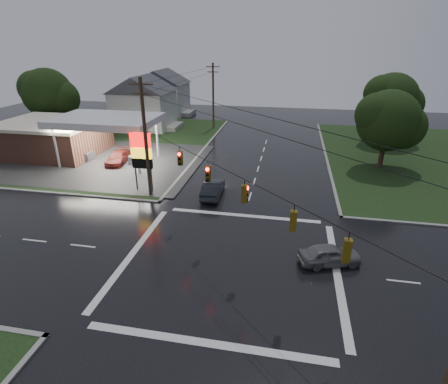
% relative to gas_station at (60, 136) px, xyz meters
% --- Properties ---
extents(ground, '(120.00, 120.00, 0.00)m').
position_rel_gas_station_xyz_m(ground, '(25.68, -19.70, -2.55)').
color(ground, black).
rests_on(ground, ground).
extents(grass_nw, '(36.00, 36.00, 0.08)m').
position_rel_gas_station_xyz_m(grass_nw, '(-0.32, 6.30, -2.51)').
color(grass_nw, black).
rests_on(grass_nw, ground).
extents(gas_station, '(26.20, 18.00, 5.60)m').
position_rel_gas_station_xyz_m(gas_station, '(0.00, 0.00, 0.00)').
color(gas_station, '#2D2D2D').
rests_on(gas_station, ground).
extents(pylon_sign, '(2.00, 0.35, 6.00)m').
position_rel_gas_station_xyz_m(pylon_sign, '(15.18, -9.20, 1.46)').
color(pylon_sign, '#59595E').
rests_on(pylon_sign, ground).
extents(utility_pole_nw, '(2.20, 0.32, 11.00)m').
position_rel_gas_station_xyz_m(utility_pole_nw, '(16.18, -10.20, 3.17)').
color(utility_pole_nw, '#382619').
rests_on(utility_pole_nw, ground).
extents(utility_pole_n, '(2.20, 0.32, 10.50)m').
position_rel_gas_station_xyz_m(utility_pole_n, '(16.18, 18.30, 2.92)').
color(utility_pole_n, '#382619').
rests_on(utility_pole_n, ground).
extents(traffic_signals, '(26.87, 26.87, 1.47)m').
position_rel_gas_station_xyz_m(traffic_signals, '(25.69, -19.72, 3.93)').
color(traffic_signals, black).
rests_on(traffic_signals, ground).
extents(house_near, '(11.05, 8.48, 8.60)m').
position_rel_gas_station_xyz_m(house_near, '(4.73, 16.30, 1.86)').
color(house_near, silver).
rests_on(house_near, ground).
extents(house_far, '(11.05, 8.48, 8.60)m').
position_rel_gas_station_xyz_m(house_far, '(3.73, 28.30, 1.86)').
color(house_far, silver).
rests_on(house_far, ground).
extents(tree_nw_behind, '(8.93, 7.60, 10.00)m').
position_rel_gas_station_xyz_m(tree_nw_behind, '(-8.17, 10.29, 3.63)').
color(tree_nw_behind, black).
rests_on(tree_nw_behind, ground).
extents(tree_ne_near, '(7.99, 6.80, 8.98)m').
position_rel_gas_station_xyz_m(tree_ne_near, '(39.82, 2.29, 3.01)').
color(tree_ne_near, black).
rests_on(tree_ne_near, ground).
extents(tree_ne_far, '(8.46, 7.20, 9.80)m').
position_rel_gas_station_xyz_m(tree_ne_far, '(42.83, 14.29, 3.63)').
color(tree_ne_far, black).
rests_on(tree_ne_far, ground).
extents(car_north, '(1.84, 4.84, 1.58)m').
position_rel_gas_station_xyz_m(car_north, '(22.14, -9.16, -1.76)').
color(car_north, black).
rests_on(car_north, ground).
extents(car_crossing, '(4.43, 2.82, 1.40)m').
position_rel_gas_station_xyz_m(car_crossing, '(32.23, -18.58, -1.84)').
color(car_crossing, slate).
rests_on(car_crossing, ground).
extents(car_pump, '(2.59, 5.20, 1.45)m').
position_rel_gas_station_xyz_m(car_pump, '(8.74, -1.89, -1.82)').
color(car_pump, '#5B1914').
rests_on(car_pump, ground).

